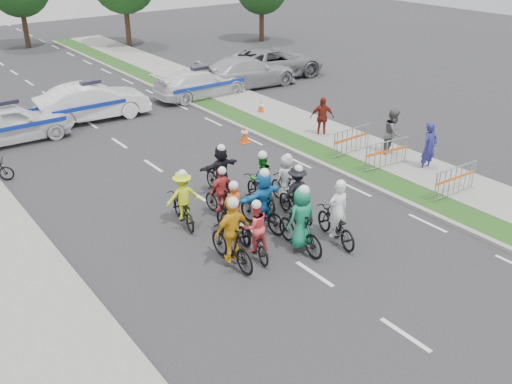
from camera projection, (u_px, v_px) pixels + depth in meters
ground at (315, 274)px, 14.82m from camera, size 90.00×90.00×0.00m
curb_right at (327, 166)px, 21.16m from camera, size 0.20×60.00×0.12m
grass_strip at (340, 162)px, 21.54m from camera, size 1.20×60.00×0.11m
sidewalk_right at (373, 151)px, 22.50m from camera, size 2.40×60.00×0.13m
sidewalk_left at (1, 269)px, 14.90m from camera, size 3.00×60.00×0.13m
rider_0 at (336, 221)px, 16.08m from camera, size 1.04×2.00×1.95m
rider_1 at (301, 225)px, 15.58m from camera, size 0.86×1.93×2.02m
rider_2 at (255, 235)px, 15.36m from camera, size 0.93×1.78×1.73m
rider_3 at (232, 239)px, 14.89m from camera, size 1.03×1.95×2.04m
rider_4 at (296, 198)px, 17.27m from camera, size 1.07×1.85×1.82m
rider_5 at (263, 204)px, 16.64m from camera, size 1.62×1.93×1.98m
rider_6 at (232, 219)px, 16.28m from camera, size 0.70×1.81×1.82m
rider_7 at (286, 184)px, 18.20m from camera, size 0.79×1.73×1.77m
rider_8 at (261, 186)px, 18.01m from camera, size 0.99×1.99×1.94m
rider_9 at (221, 197)px, 17.41m from camera, size 0.88×1.65×1.70m
rider_10 at (183, 203)px, 16.96m from camera, size 1.10×1.86×1.81m
rider_11 at (221, 174)px, 18.77m from camera, size 1.45×1.74×1.82m
police_car_0 at (10, 123)px, 23.32m from camera, size 4.79×2.08×1.61m
police_car_1 at (93, 102)px, 25.97m from camera, size 5.15×2.15×1.65m
police_car_2 at (200, 83)px, 29.31m from camera, size 4.99×2.08×1.44m
civilian_sedan at (248, 72)px, 31.09m from camera, size 5.75×2.60×1.63m
civilian_suv at (273, 62)px, 33.01m from camera, size 6.47×3.52×1.72m
spectator_0 at (429, 147)px, 20.55m from camera, size 0.68×0.45×1.83m
spectator_1 at (393, 133)px, 21.84m from camera, size 1.14×1.05×1.88m
spectator_2 at (322, 117)px, 23.78m from camera, size 1.10×0.87×1.74m
barrier_0 at (455, 182)px, 18.65m from camera, size 2.02×0.59×1.12m
barrier_1 at (386, 155)px, 20.78m from camera, size 2.04×0.73×1.12m
barrier_2 at (352, 142)px, 22.05m from camera, size 2.01×0.56×1.12m
cone_0 at (245, 135)px, 23.41m from camera, size 0.40×0.40×0.70m
cone_1 at (261, 107)px, 26.83m from camera, size 0.40×0.40×0.70m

